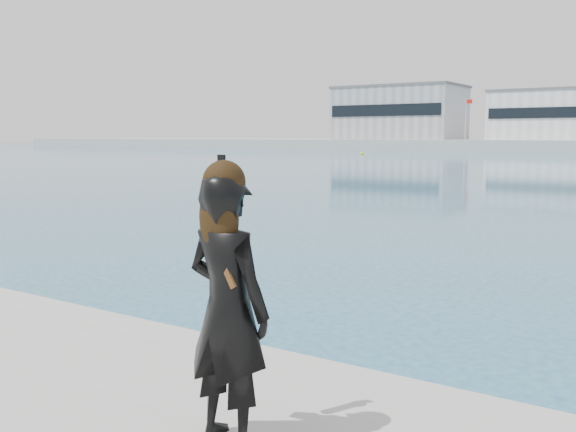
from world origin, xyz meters
name	(u,v)px	position (x,y,z in m)	size (l,w,h in m)	color
warehouse_grey_left	(400,113)	(-55.00, 127.98, 7.76)	(26.52, 16.36, 11.50)	gray
warehouse_white	(560,115)	(-22.00, 127.98, 6.76)	(24.48, 15.35, 9.50)	silver
flagpole_left	(466,116)	(-37.91, 121.00, 6.54)	(1.28, 0.16, 8.00)	silver
buoy_far	(362,155)	(-40.54, 81.77, 0.00)	(0.50, 0.50, 0.50)	yellow
woman	(227,301)	(0.39, -0.71, 1.75)	(0.69, 0.49, 1.88)	black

